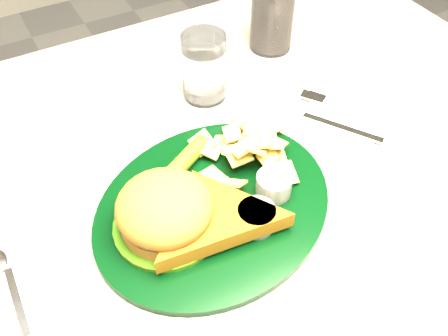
# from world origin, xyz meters

# --- Properties ---
(table) EXTENTS (1.20, 0.80, 0.75)m
(table) POSITION_xyz_m (0.00, 0.00, 0.38)
(table) COLOR gray
(table) RESTS_ON ground
(dinner_plate) EXTENTS (0.40, 0.37, 0.07)m
(dinner_plate) POSITION_xyz_m (-0.01, -0.07, 0.79)
(dinner_plate) COLOR black
(dinner_plate) RESTS_ON table
(water_glass) EXTENTS (0.08, 0.08, 0.11)m
(water_glass) POSITION_xyz_m (0.09, 0.14, 0.80)
(water_glass) COLOR silver
(water_glass) RESTS_ON table
(cola_glass) EXTENTS (0.08, 0.08, 0.14)m
(cola_glass) POSITION_xyz_m (0.25, 0.21, 0.82)
(cola_glass) COLOR black
(cola_glass) RESTS_ON table
(fork_napkin) EXTENTS (0.19, 0.20, 0.01)m
(fork_napkin) POSITION_xyz_m (0.23, -0.02, 0.76)
(fork_napkin) COLOR white
(fork_napkin) RESTS_ON table
(spoon) EXTENTS (0.03, 0.13, 0.01)m
(spoon) POSITION_xyz_m (-0.27, -0.08, 0.75)
(spoon) COLOR white
(spoon) RESTS_ON table
(wrapped_straw) EXTENTS (0.22, 0.21, 0.01)m
(wrapped_straw) POSITION_xyz_m (-0.15, 0.15, 0.75)
(wrapped_straw) COLOR white
(wrapped_straw) RESTS_ON table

